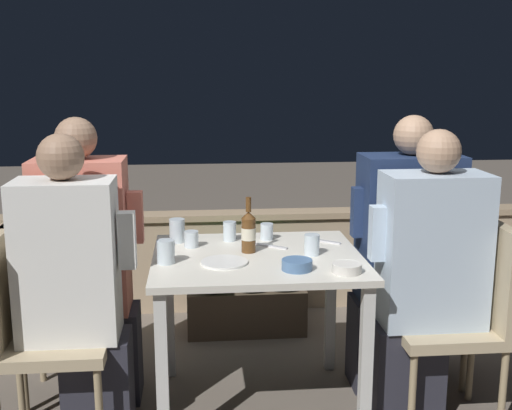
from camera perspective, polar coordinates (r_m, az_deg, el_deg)
name	(u,v)px	position (r m, az deg, el deg)	size (l,w,h in m)	color
ground_plane	(257,405)	(3.21, 0.11, -17.38)	(16.00, 16.00, 0.00)	#665B51
parapet_wall	(239,259)	(4.28, -1.56, -4.86)	(9.00, 0.18, 0.66)	tan
dining_table	(257,277)	(2.95, 0.11, -6.41)	(0.94, 0.81, 0.75)	silver
planter_hedge	(246,279)	(3.94, -0.93, -6.58)	(0.71, 0.47, 0.57)	brown
chair_left_near	(28,318)	(2.91, -19.58, -9.46)	(0.47, 0.46, 0.92)	tan
person_white_polo	(76,290)	(2.82, -15.68, -7.25)	(0.49, 0.26, 1.33)	#282833
chair_left_far	(47,293)	(3.19, -18.09, -7.43)	(0.47, 0.46, 0.92)	tan
person_coral_top	(89,263)	(3.11, -14.58, -5.00)	(0.50, 0.26, 1.37)	#282833
chair_right_near	(467,302)	(3.07, 18.27, -8.22)	(0.47, 0.46, 0.92)	tan
person_blue_shirt	(425,279)	(2.96, 14.75, -6.35)	(0.51, 0.26, 1.33)	#282833
chair_right_far	(440,280)	(3.35, 16.05, -6.39)	(0.47, 0.46, 0.92)	tan
person_navy_jumper	(402,255)	(3.24, 12.82, -4.33)	(0.52, 0.26, 1.36)	#282833
beer_bottle	(249,231)	(2.94, -0.67, -2.35)	(0.07, 0.07, 0.26)	brown
plate_0	(224,262)	(2.80, -2.83, -5.10)	(0.21, 0.21, 0.01)	white
bowl_0	(347,267)	(2.70, 8.08, -5.50)	(0.12, 0.12, 0.04)	silver
bowl_1	(297,264)	(2.71, 3.66, -5.25)	(0.13, 0.13, 0.05)	#4C709E
glass_cup_0	(191,239)	(3.06, -5.77, -3.03)	(0.07, 0.07, 0.08)	silver
glass_cup_1	(177,231)	(3.15, -7.03, -2.27)	(0.08, 0.08, 0.11)	silver
glass_cup_2	(166,252)	(2.81, -8.03, -4.14)	(0.08, 0.08, 0.10)	silver
glass_cup_3	(267,232)	(3.17, 0.96, -2.38)	(0.06, 0.06, 0.08)	silver
glass_cup_4	(312,245)	(2.92, 4.99, -3.54)	(0.07, 0.07, 0.09)	silver
glass_cup_5	(230,231)	(3.15, -2.36, -2.35)	(0.06, 0.06, 0.10)	silver
fork_0	(324,241)	(3.15, 6.11, -3.22)	(0.15, 0.12, 0.01)	silver
fork_1	(271,246)	(3.05, 1.37, -3.68)	(0.15, 0.11, 0.01)	silver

